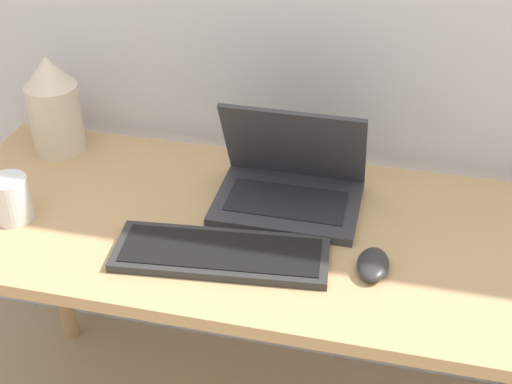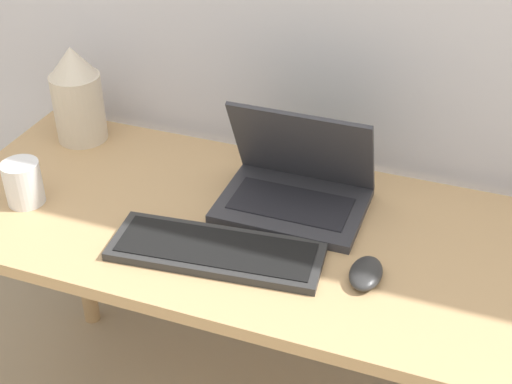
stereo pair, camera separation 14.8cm
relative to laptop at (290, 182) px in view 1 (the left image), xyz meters
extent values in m
cube|color=tan|center=(-0.05, -0.11, -0.07)|extent=(1.44, 0.61, 0.03)
cylinder|color=tan|center=(-0.72, 0.14, -0.43)|extent=(0.05, 0.05, 0.70)
cube|color=#333338|center=(0.00, -0.02, -0.04)|extent=(0.32, 0.24, 0.02)
cube|color=black|center=(0.00, -0.03, -0.03)|extent=(0.26, 0.13, 0.00)
cube|color=#333338|center=(0.00, 0.04, 0.07)|extent=(0.32, 0.11, 0.22)
cube|color=black|center=(0.00, 0.05, 0.08)|extent=(0.28, 0.09, 0.18)
cube|color=#2D2D2D|center=(-0.10, -0.23, -0.04)|extent=(0.45, 0.20, 0.02)
cube|color=black|center=(-0.10, -0.23, -0.03)|extent=(0.41, 0.16, 0.00)
ellipsoid|color=#2D2D2D|center=(0.21, -0.20, -0.04)|extent=(0.06, 0.10, 0.03)
cylinder|color=beige|center=(-0.61, 0.09, 0.04)|extent=(0.13, 0.13, 0.18)
cone|color=beige|center=(-0.61, 0.09, 0.16)|extent=(0.12, 0.12, 0.08)
cylinder|color=white|center=(-0.58, -0.20, 0.00)|extent=(0.08, 0.08, 0.10)
camera|label=1|loc=(0.23, -1.32, 0.88)|focal=50.00mm
camera|label=2|loc=(0.37, -1.28, 0.88)|focal=50.00mm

